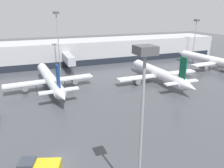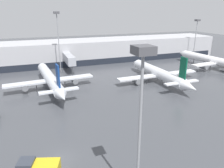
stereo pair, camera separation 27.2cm
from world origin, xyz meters
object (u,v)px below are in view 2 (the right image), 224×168
at_px(parked_jet_0, 159,73).
at_px(apron_light_mast_2, 197,28).
at_px(apron_light_mast_1, 57,26).
at_px(service_truck_0, 38,168).
at_px(traffic_cone_1, 173,81).
at_px(parked_jet_2, 216,61).
at_px(apron_light_mast_0, 142,85).
at_px(parked_jet_1, 50,79).

height_order(parked_jet_0, apron_light_mast_2, apron_light_mast_2).
bearing_deg(parked_jet_0, apron_light_mast_1, 49.68).
bearing_deg(apron_light_mast_2, service_truck_0, -142.63).
distance_m(traffic_cone_1, apron_light_mast_1, 41.39).
bearing_deg(parked_jet_2, apron_light_mast_0, 122.82).
bearing_deg(apron_light_mast_1, apron_light_mast_0, -89.95).
xyz_separation_m(parked_jet_0, apron_light_mast_2, (32.97, 23.47, 11.03)).
xyz_separation_m(service_truck_0, apron_light_mast_2, (69.52, 53.09, 12.09)).
distance_m(parked_jet_1, apron_light_mast_1, 21.81).
xyz_separation_m(parked_jet_0, traffic_cone_1, (4.17, -1.73, -2.26)).
relative_size(parked_jet_1, apron_light_mast_0, 1.87).
height_order(parked_jet_0, parked_jet_2, parked_jet_0).
bearing_deg(parked_jet_1, service_truck_0, 167.03).
bearing_deg(parked_jet_1, traffic_cone_1, -104.56).
bearing_deg(apron_light_mast_1, parked_jet_2, -16.87).
bearing_deg(parked_jet_2, service_truck_0, 112.84).
height_order(parked_jet_1, apron_light_mast_1, apron_light_mast_1).
relative_size(parked_jet_0, service_truck_0, 5.86).
height_order(service_truck_0, traffic_cone_1, service_truck_0).
bearing_deg(parked_jet_2, apron_light_mast_1, 67.58).
xyz_separation_m(parked_jet_1, parked_jet_2, (59.03, 0.48, 0.09)).
xyz_separation_m(service_truck_0, traffic_cone_1, (40.72, 27.89, -1.20)).
height_order(apron_light_mast_0, apron_light_mast_2, apron_light_mast_0).
distance_m(parked_jet_0, parked_jet_2, 27.90).
height_order(traffic_cone_1, apron_light_mast_2, apron_light_mast_2).
bearing_deg(traffic_cone_1, apron_light_mast_2, 41.18).
relative_size(parked_jet_0, apron_light_mast_2, 1.91).
distance_m(parked_jet_2, apron_light_mast_2, 21.98).
height_order(traffic_cone_1, apron_light_mast_0, apron_light_mast_0).
bearing_deg(parked_jet_2, apron_light_mast_2, -22.18).
xyz_separation_m(service_truck_0, apron_light_mast_0, (10.14, -8.04, 12.64)).
relative_size(apron_light_mast_0, apron_light_mast_2, 1.05).
distance_m(parked_jet_2, apron_light_mast_0, 69.58).
height_order(service_truck_0, apron_light_mast_2, apron_light_mast_2).
height_order(parked_jet_1, service_truck_0, parked_jet_1).
height_order(parked_jet_1, apron_light_mast_2, apron_light_mast_2).
relative_size(traffic_cone_1, apron_light_mast_1, 0.03).
bearing_deg(service_truck_0, parked_jet_2, -132.95).
distance_m(parked_jet_0, apron_light_mast_2, 41.95).
distance_m(parked_jet_0, traffic_cone_1, 5.05).
relative_size(traffic_cone_1, apron_light_mast_2, 0.04).
relative_size(parked_jet_1, parked_jet_2, 0.89).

